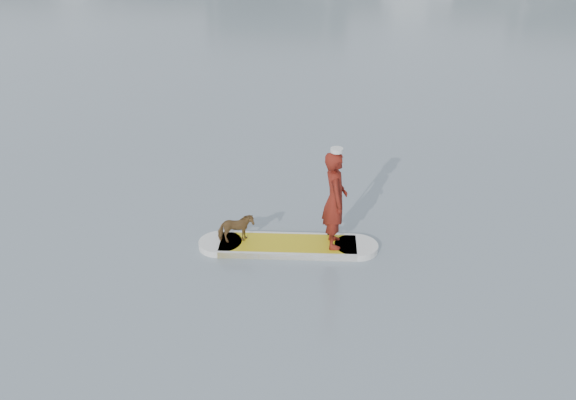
# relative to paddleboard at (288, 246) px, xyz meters

# --- Properties ---
(ground) EXTENTS (140.00, 140.00, 0.00)m
(ground) POSITION_rel_paddleboard_xyz_m (-2.37, 2.18, -0.06)
(ground) COLOR slate
(ground) RESTS_ON ground
(paddleboard) EXTENTS (3.27, 1.17, 0.12)m
(paddleboard) POSITION_rel_paddleboard_xyz_m (0.00, 0.00, 0.00)
(paddleboard) COLOR gold
(paddleboard) RESTS_ON ground
(paddler) EXTENTS (0.58, 0.75, 1.81)m
(paddler) POSITION_rel_paddleboard_xyz_m (0.82, 0.12, 0.97)
(paddler) COLOR maroon
(paddler) RESTS_ON paddleboard
(white_cap) EXTENTS (0.22, 0.22, 0.07)m
(white_cap) POSITION_rel_paddleboard_xyz_m (0.82, 0.12, 1.91)
(white_cap) COLOR silver
(white_cap) RESTS_ON paddler
(dog) EXTENTS (0.71, 0.55, 0.55)m
(dog) POSITION_rel_paddleboard_xyz_m (-0.94, -0.14, 0.33)
(dog) COLOR brown
(dog) RESTS_ON paddleboard
(paddle) EXTENTS (0.10, 0.30, 2.00)m
(paddle) POSITION_rel_paddleboard_xyz_m (0.71, 0.44, 0.74)
(paddle) COLOR black
(paddle) RESTS_ON ground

